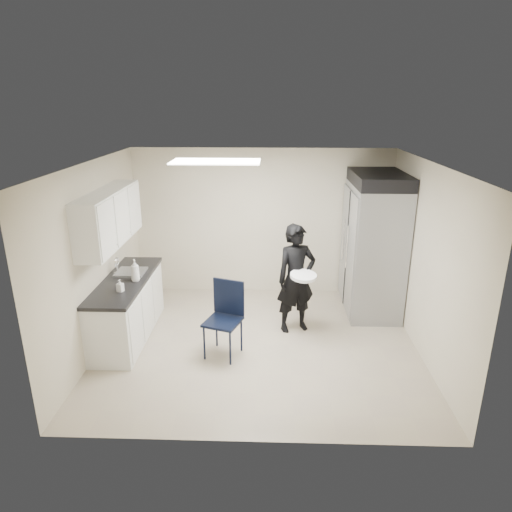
{
  "coord_description": "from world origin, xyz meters",
  "views": [
    {
      "loc": [
        0.16,
        -5.85,
        3.36
      ],
      "look_at": [
        -0.05,
        0.2,
        1.29
      ],
      "focal_mm": 32.0,
      "sensor_mm": 36.0,
      "label": 1
    }
  ],
  "objects_px": {
    "commercial_fridge": "(373,250)",
    "man_tuxedo": "(296,279)",
    "folding_chair": "(223,322)",
    "lower_counter": "(127,309)"
  },
  "relations": [
    {
      "from": "commercial_fridge",
      "to": "man_tuxedo",
      "type": "height_order",
      "value": "commercial_fridge"
    },
    {
      "from": "commercial_fridge",
      "to": "folding_chair",
      "type": "height_order",
      "value": "commercial_fridge"
    },
    {
      "from": "lower_counter",
      "to": "commercial_fridge",
      "type": "xyz_separation_m",
      "value": [
        3.78,
        1.07,
        0.62
      ]
    },
    {
      "from": "lower_counter",
      "to": "commercial_fridge",
      "type": "relative_size",
      "value": 0.9
    },
    {
      "from": "lower_counter",
      "to": "folding_chair",
      "type": "xyz_separation_m",
      "value": [
        1.47,
        -0.51,
        0.08
      ]
    },
    {
      "from": "lower_counter",
      "to": "man_tuxedo",
      "type": "height_order",
      "value": "man_tuxedo"
    },
    {
      "from": "commercial_fridge",
      "to": "folding_chair",
      "type": "relative_size",
      "value": 2.07
    },
    {
      "from": "folding_chair",
      "to": "lower_counter",
      "type": "bearing_deg",
      "value": 179.95
    },
    {
      "from": "commercial_fridge",
      "to": "man_tuxedo",
      "type": "distance_m",
      "value": 1.52
    },
    {
      "from": "commercial_fridge",
      "to": "man_tuxedo",
      "type": "relative_size",
      "value": 1.26
    }
  ]
}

